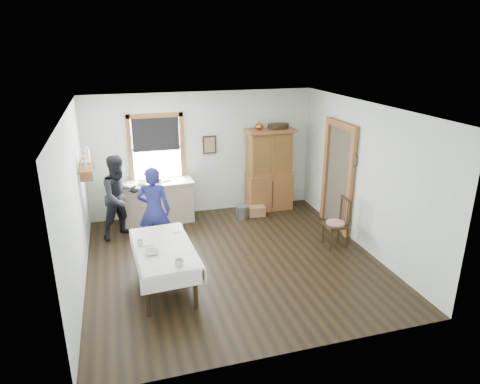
{
  "coord_description": "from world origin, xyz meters",
  "views": [
    {
      "loc": [
        -1.79,
        -6.54,
        3.71
      ],
      "look_at": [
        0.21,
        0.3,
        1.18
      ],
      "focal_mm": 32.0,
      "sensor_mm": 36.0,
      "label": 1
    }
  ],
  "objects_px": {
    "work_counter": "(156,202)",
    "spindle_chair": "(336,222)",
    "dining_table": "(165,266)",
    "wicker_basket": "(256,211)",
    "china_hutch": "(269,170)",
    "woman_blue": "(154,213)",
    "figure_dark": "(120,200)",
    "pail": "(242,212)"
  },
  "relations": [
    {
      "from": "china_hutch",
      "to": "pail",
      "type": "relative_size",
      "value": 6.65
    },
    {
      "from": "work_counter",
      "to": "figure_dark",
      "type": "relative_size",
      "value": 1.03
    },
    {
      "from": "wicker_basket",
      "to": "figure_dark",
      "type": "xyz_separation_m",
      "value": [
        -2.9,
        -0.26,
        0.66
      ]
    },
    {
      "from": "work_counter",
      "to": "china_hutch",
      "type": "bearing_deg",
      "value": -0.96
    },
    {
      "from": "figure_dark",
      "to": "wicker_basket",
      "type": "bearing_deg",
      "value": -23.04
    },
    {
      "from": "china_hutch",
      "to": "pail",
      "type": "bearing_deg",
      "value": -153.45
    },
    {
      "from": "spindle_chair",
      "to": "figure_dark",
      "type": "xyz_separation_m",
      "value": [
        -3.86,
        1.58,
        0.29
      ]
    },
    {
      "from": "spindle_chair",
      "to": "figure_dark",
      "type": "height_order",
      "value": "figure_dark"
    },
    {
      "from": "spindle_chair",
      "to": "wicker_basket",
      "type": "distance_m",
      "value": 2.11
    },
    {
      "from": "wicker_basket",
      "to": "woman_blue",
      "type": "bearing_deg",
      "value": -154.54
    },
    {
      "from": "wicker_basket",
      "to": "figure_dark",
      "type": "height_order",
      "value": "figure_dark"
    },
    {
      "from": "dining_table",
      "to": "spindle_chair",
      "type": "xyz_separation_m",
      "value": [
        3.27,
        0.5,
        0.14
      ]
    },
    {
      "from": "wicker_basket",
      "to": "woman_blue",
      "type": "relative_size",
      "value": 0.24
    },
    {
      "from": "china_hutch",
      "to": "wicker_basket",
      "type": "relative_size",
      "value": 5.1
    },
    {
      "from": "pail",
      "to": "china_hutch",
      "type": "bearing_deg",
      "value": 26.88
    },
    {
      "from": "dining_table",
      "to": "wicker_basket",
      "type": "relative_size",
      "value": 4.67
    },
    {
      "from": "china_hutch",
      "to": "spindle_chair",
      "type": "distance_m",
      "value": 2.28
    },
    {
      "from": "china_hutch",
      "to": "pail",
      "type": "height_order",
      "value": "china_hutch"
    },
    {
      "from": "pail",
      "to": "figure_dark",
      "type": "xyz_separation_m",
      "value": [
        -2.54,
        -0.2,
        0.63
      ]
    },
    {
      "from": "work_counter",
      "to": "spindle_chair",
      "type": "relative_size",
      "value": 1.65
    },
    {
      "from": "spindle_chair",
      "to": "wicker_basket",
      "type": "bearing_deg",
      "value": 119.19
    },
    {
      "from": "dining_table",
      "to": "wicker_basket",
      "type": "distance_m",
      "value": 3.3
    },
    {
      "from": "dining_table",
      "to": "wicker_basket",
      "type": "height_order",
      "value": "dining_table"
    },
    {
      "from": "china_hutch",
      "to": "figure_dark",
      "type": "relative_size",
      "value": 1.21
    },
    {
      "from": "dining_table",
      "to": "spindle_chair",
      "type": "height_order",
      "value": "spindle_chair"
    },
    {
      "from": "dining_table",
      "to": "wicker_basket",
      "type": "bearing_deg",
      "value": 45.52
    },
    {
      "from": "spindle_chair",
      "to": "pail",
      "type": "distance_m",
      "value": 2.24
    },
    {
      "from": "dining_table",
      "to": "wicker_basket",
      "type": "xyz_separation_m",
      "value": [
        2.31,
        2.35,
        -0.24
      ]
    },
    {
      "from": "pail",
      "to": "woman_blue",
      "type": "bearing_deg",
      "value": -152.07
    },
    {
      "from": "dining_table",
      "to": "pail",
      "type": "relative_size",
      "value": 6.09
    },
    {
      "from": "work_counter",
      "to": "woman_blue",
      "type": "height_order",
      "value": "woman_blue"
    },
    {
      "from": "spindle_chair",
      "to": "dining_table",
      "type": "bearing_deg",
      "value": -169.48
    },
    {
      "from": "figure_dark",
      "to": "work_counter",
      "type": "bearing_deg",
      "value": 7.31
    },
    {
      "from": "china_hutch",
      "to": "dining_table",
      "type": "distance_m",
      "value": 3.86
    },
    {
      "from": "wicker_basket",
      "to": "woman_blue",
      "type": "distance_m",
      "value": 2.66
    },
    {
      "from": "woman_blue",
      "to": "work_counter",
      "type": "bearing_deg",
      "value": -80.91
    },
    {
      "from": "woman_blue",
      "to": "figure_dark",
      "type": "relative_size",
      "value": 0.98
    },
    {
      "from": "pail",
      "to": "figure_dark",
      "type": "bearing_deg",
      "value": -175.53
    },
    {
      "from": "china_hutch",
      "to": "woman_blue",
      "type": "height_order",
      "value": "china_hutch"
    },
    {
      "from": "figure_dark",
      "to": "pail",
      "type": "bearing_deg",
      "value": -23.71
    },
    {
      "from": "wicker_basket",
      "to": "china_hutch",
      "type": "bearing_deg",
      "value": 38.51
    },
    {
      "from": "work_counter",
      "to": "woman_blue",
      "type": "distance_m",
      "value": 1.4
    }
  ]
}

